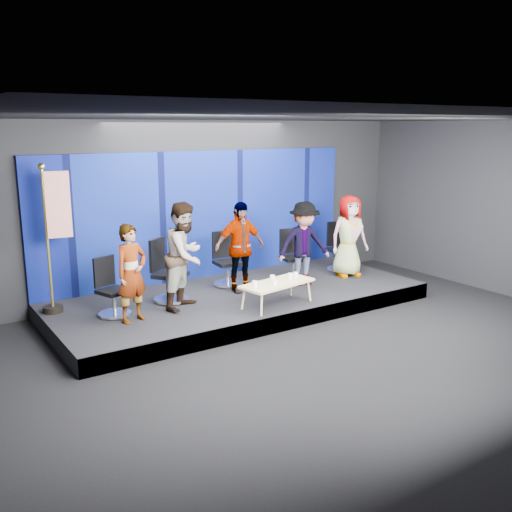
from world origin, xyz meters
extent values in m
plane|color=black|center=(0.00, 0.00, 0.00)|extent=(10.00, 10.00, 0.00)
cube|color=black|center=(0.00, 4.00, 1.75)|extent=(10.00, 0.02, 3.50)
cube|color=black|center=(0.00, 0.00, 3.50)|extent=(10.00, 8.00, 0.02)
cube|color=black|center=(0.00, 2.50, 0.15)|extent=(7.00, 3.00, 0.30)
cube|color=#070F5B|center=(0.00, 3.95, 1.60)|extent=(7.00, 0.08, 2.60)
cylinder|color=silver|center=(-2.44, 2.50, 0.33)|extent=(0.70, 0.70, 0.06)
cylinder|color=silver|center=(-2.44, 2.50, 0.54)|extent=(0.06, 0.06, 0.37)
cube|color=black|center=(-2.44, 2.50, 0.72)|extent=(0.56, 0.56, 0.06)
cube|color=black|center=(-2.51, 2.71, 1.03)|extent=(0.40, 0.17, 0.51)
imported|color=black|center=(-2.27, 2.08, 1.09)|extent=(0.67, 0.55, 1.59)
cylinder|color=silver|center=(-1.31, 2.72, 0.33)|extent=(0.89, 0.89, 0.06)
cylinder|color=silver|center=(-1.31, 2.72, 0.58)|extent=(0.07, 0.07, 0.43)
cube|color=black|center=(-1.31, 2.72, 0.79)|extent=(0.71, 0.71, 0.07)
cube|color=black|center=(-1.46, 2.93, 1.14)|extent=(0.41, 0.31, 0.59)
imported|color=black|center=(-1.23, 2.28, 1.22)|extent=(1.13, 1.09, 1.84)
cylinder|color=silver|center=(0.08, 3.07, 0.33)|extent=(0.65, 0.65, 0.06)
cylinder|color=silver|center=(0.08, 3.07, 0.56)|extent=(0.07, 0.07, 0.40)
cube|color=black|center=(0.08, 3.07, 0.76)|extent=(0.52, 0.52, 0.07)
cube|color=black|center=(0.10, 3.31, 1.09)|extent=(0.44, 0.09, 0.55)
imported|color=black|center=(0.08, 2.62, 1.16)|extent=(1.04, 0.50, 1.71)
cylinder|color=silver|center=(1.45, 2.75, 0.33)|extent=(0.68, 0.68, 0.06)
cylinder|color=silver|center=(1.45, 2.75, 0.55)|extent=(0.07, 0.07, 0.38)
cube|color=black|center=(1.45, 2.75, 0.74)|extent=(0.55, 0.55, 0.07)
cube|color=black|center=(1.50, 2.98, 1.06)|extent=(0.42, 0.13, 0.53)
imported|color=black|center=(1.37, 2.31, 1.13)|extent=(1.17, 0.82, 1.66)
cylinder|color=silver|center=(2.74, 2.76, 0.33)|extent=(0.69, 0.69, 0.06)
cylinder|color=silver|center=(2.74, 2.76, 0.56)|extent=(0.07, 0.07, 0.39)
cube|color=black|center=(2.74, 2.76, 0.75)|extent=(0.55, 0.55, 0.07)
cube|color=black|center=(2.78, 2.99, 1.08)|extent=(0.44, 0.13, 0.54)
imported|color=black|center=(2.57, 2.34, 1.15)|extent=(0.92, 0.69, 1.70)
cube|color=tan|center=(0.15, 1.49, 0.70)|extent=(1.44, 0.81, 0.04)
cylinder|color=tan|center=(-0.40, 1.17, 0.49)|extent=(0.04, 0.04, 0.38)
cylinder|color=tan|center=(-0.48, 1.61, 0.49)|extent=(0.04, 0.04, 0.38)
cylinder|color=tan|center=(0.77, 1.38, 0.49)|extent=(0.04, 0.04, 0.38)
cylinder|color=tan|center=(0.69, 1.82, 0.49)|extent=(0.04, 0.04, 0.38)
cylinder|color=white|center=(-0.35, 1.45, 0.77)|extent=(0.09, 0.09, 0.11)
cylinder|color=white|center=(0.01, 1.37, 0.77)|extent=(0.08, 0.08, 0.09)
cylinder|color=white|center=(0.13, 1.61, 0.77)|extent=(0.09, 0.09, 0.10)
cylinder|color=white|center=(0.47, 1.54, 0.77)|extent=(0.09, 0.09, 0.10)
cylinder|color=white|center=(0.63, 1.60, 0.76)|extent=(0.07, 0.07, 0.09)
cylinder|color=black|center=(-3.25, 3.27, 0.35)|extent=(0.33, 0.33, 0.10)
cylinder|color=gold|center=(-3.25, 3.27, 1.55)|extent=(0.05, 0.05, 2.29)
sphere|color=gold|center=(-3.25, 3.27, 2.75)|extent=(0.11, 0.11, 0.11)
cube|color=red|center=(-3.05, 3.22, 2.12)|extent=(0.40, 0.12, 1.09)
camera|label=1|loc=(-5.43, -6.33, 3.38)|focal=40.00mm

